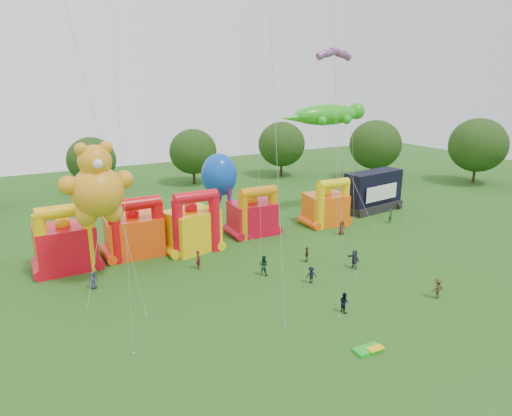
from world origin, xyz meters
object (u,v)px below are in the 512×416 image
bouncy_castle_0 (65,244)px  spectator_0 (93,280)px  bouncy_castle_2 (193,227)px  gecko_kite (339,146)px  spectator_4 (307,254)px  stage_trailer (373,191)px  octopus_kite (223,188)px  teddy_bear_kite (96,212)px

bouncy_castle_0 → spectator_0: (1.41, -5.69, -1.81)m
bouncy_castle_2 → bouncy_castle_0: bearing=175.1°
gecko_kite → spectator_4: size_ratio=9.48×
stage_trailer → octopus_kite: bearing=174.5°
bouncy_castle_0 → bouncy_castle_2: 12.73m
bouncy_castle_0 → teddy_bear_kite: 7.74m
gecko_kite → spectator_4: gecko_kite is taller
bouncy_castle_0 → spectator_4: size_ratio=4.37×
teddy_bear_kite → gecko_kite: size_ratio=0.88×
stage_trailer → teddy_bear_kite: (-38.42, -7.18, 4.36)m
teddy_bear_kite → octopus_kite: bearing=29.8°
bouncy_castle_0 → gecko_kite: bearing=2.0°
gecko_kite → bouncy_castle_2: bearing=-174.0°
bouncy_castle_0 → bouncy_castle_2: size_ratio=1.00×
stage_trailer → spectator_4: 22.09m
stage_trailer → bouncy_castle_2: bearing=-175.2°
bouncy_castle_2 → spectator_4: bouncy_castle_2 is taller
bouncy_castle_2 → octopus_kite: (5.82, 4.50, 2.68)m
stage_trailer → octopus_kite: 22.39m
bouncy_castle_2 → teddy_bear_kite: teddy_bear_kite is taller
spectator_4 → octopus_kite: bearing=-122.4°
bouncy_castle_2 → stage_trailer: (27.96, 2.35, 0.11)m
teddy_bear_kite → spectator_0: teddy_bear_kite is taller
bouncy_castle_2 → gecko_kite: (21.39, 2.25, 6.96)m
teddy_bear_kite → octopus_kite: (16.28, 9.32, -1.79)m
spectator_4 → gecko_kite: bearing=175.6°
gecko_kite → stage_trailer: bearing=0.9°
teddy_bear_kite → spectator_0: (-0.82, 0.21, -6.28)m
stage_trailer → teddy_bear_kite: teddy_bear_kite is taller
teddy_bear_kite → spectator_0: size_ratio=8.25×
spectator_0 → octopus_kite: bearing=20.6°
gecko_kite → spectator_0: gecko_kite is taller
bouncy_castle_0 → octopus_kite: 19.01m
gecko_kite → spectator_0: size_ratio=9.40×
bouncy_castle_2 → spectator_0: 12.32m
spectator_4 → teddy_bear_kite: bearing=-56.9°
stage_trailer → spectator_0: stage_trailer is taller
bouncy_castle_0 → octopus_kite: bearing=10.5°
bouncy_castle_2 → gecko_kite: bearing=6.0°
spectator_4 → spectator_0: bearing=-57.1°
bouncy_castle_2 → octopus_kite: size_ratio=0.67×
teddy_bear_kite → spectator_4: size_ratio=8.32×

